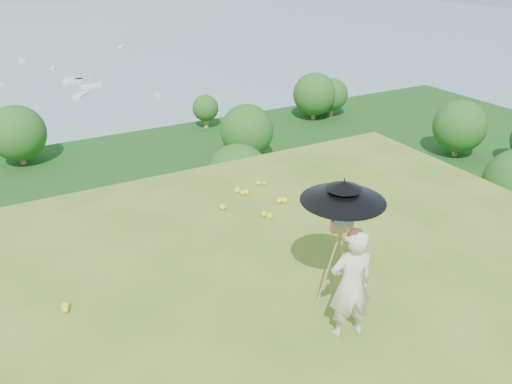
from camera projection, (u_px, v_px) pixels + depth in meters
ground at (316, 369)px, 6.56m from camera, size 14.00×14.00×0.00m
forest_slope at (87, 351)px, 46.88m from camera, size 140.00×56.00×22.00m
shoreline_tier at (42, 228)px, 81.54m from camera, size 170.00×28.00×8.00m
slope_trees at (61, 221)px, 40.76m from camera, size 110.00×50.00×6.00m
harbor_town at (34, 192)px, 78.70m from camera, size 110.00×22.00×5.00m
wildflowers at (306, 353)px, 6.73m from camera, size 10.00×10.50×0.12m
painter at (351, 284)px, 6.79m from camera, size 0.70×0.54×1.71m
field_easel at (339, 261)px, 7.34m from camera, size 0.79×0.79×1.67m
sun_umbrella at (342, 204)px, 6.96m from camera, size 1.38×1.38×0.79m
painter_cap at (356, 233)px, 6.43m from camera, size 0.25×0.29×0.10m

